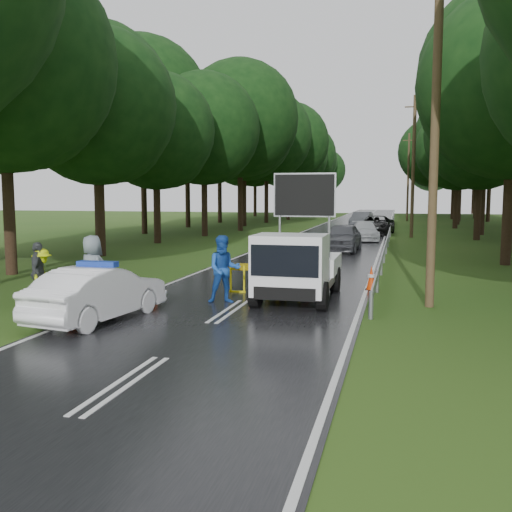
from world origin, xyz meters
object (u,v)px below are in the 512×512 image
(officer, at_px, (272,265))
(queue_car_fourth, at_px, (362,220))
(barrier, at_px, (265,271))
(queue_car_second, at_px, (365,231))
(queue_car_third, at_px, (376,225))
(work_truck, at_px, (297,267))
(queue_car_first, at_px, (343,237))
(civilian, at_px, (224,269))
(police_sedan, at_px, (98,294))

(officer, distance_m, queue_car_fourth, 36.24)
(barrier, bearing_deg, queue_car_second, 85.17)
(queue_car_third, bearing_deg, barrier, -89.91)
(work_truck, bearing_deg, officer, 140.25)
(barrier, height_order, queue_car_third, queue_car_third)
(queue_car_first, bearing_deg, queue_car_second, 86.21)
(barrier, relative_size, queue_car_fourth, 0.52)
(barrier, xyz_separation_m, queue_car_second, (1.79, 21.64, -0.08))
(work_truck, bearing_deg, queue_car_third, 87.78)
(officer, relative_size, queue_car_second, 0.43)
(civilian, bearing_deg, work_truck, 0.06)
(work_truck, distance_m, queue_car_first, 14.93)
(officer, relative_size, queue_car_fourth, 0.42)
(queue_car_third, bearing_deg, queue_car_second, -89.99)
(police_sedan, distance_m, queue_car_second, 26.76)
(police_sedan, distance_m, work_truck, 5.74)
(queue_car_first, xyz_separation_m, queue_car_third, (1.24, 13.57, -0.04))
(work_truck, height_order, queue_car_fourth, work_truck)
(barrier, bearing_deg, queue_car_fourth, 88.85)
(queue_car_first, relative_size, queue_car_second, 1.03)
(police_sedan, bearing_deg, queue_car_first, -93.99)
(work_truck, xyz_separation_m, queue_car_second, (0.61, 22.50, -0.37))
(queue_car_first, distance_m, queue_car_second, 7.61)
(barrier, xyz_separation_m, queue_car_fourth, (0.66, 36.14, 0.01))
(barrier, distance_m, civilian, 1.87)
(queue_car_third, distance_m, queue_car_fourth, 8.66)
(queue_car_third, bearing_deg, police_sedan, -94.65)
(queue_car_first, height_order, queue_car_fourth, queue_car_first)
(police_sedan, relative_size, officer, 2.26)
(work_truck, height_order, civilian, work_truck)
(work_truck, relative_size, queue_car_second, 1.07)
(queue_car_first, bearing_deg, queue_car_fourth, 92.77)
(work_truck, xyz_separation_m, civilian, (-1.98, -0.81, -0.03))
(police_sedan, distance_m, civilian, 3.79)
(police_sedan, relative_size, barrier, 1.84)
(barrier, bearing_deg, queue_car_first, 85.62)
(queue_car_second, relative_size, queue_car_third, 0.83)
(queue_car_third, relative_size, queue_car_fourth, 1.18)
(work_truck, height_order, queue_car_second, work_truck)
(civilian, height_order, queue_car_second, civilian)
(police_sedan, bearing_deg, officer, -117.75)
(queue_car_second, bearing_deg, civilian, -102.91)
(queue_car_first, bearing_deg, officer, -91.47)
(officer, height_order, queue_car_third, officer)
(officer, distance_m, civilian, 1.90)
(civilian, distance_m, queue_car_fourth, 37.84)
(police_sedan, relative_size, queue_car_second, 0.97)
(police_sedan, bearing_deg, civilian, -118.95)
(queue_car_second, bearing_deg, queue_car_first, -102.11)
(civilian, relative_size, queue_car_second, 0.45)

